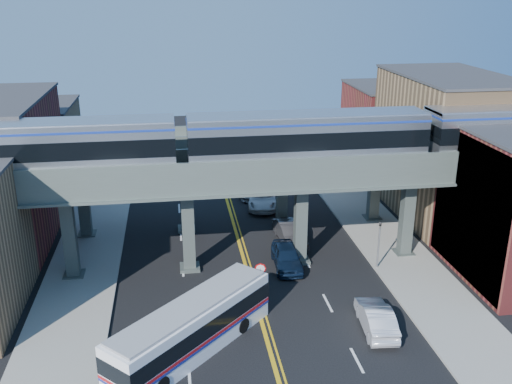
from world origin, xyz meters
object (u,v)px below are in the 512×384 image
Objects in this scene: stop_sign at (260,276)px; car_lane_d at (248,186)px; traffic_signal at (379,240)px; car_lane_a at (287,257)px; car_lane_b at (290,233)px; transit_train at (307,137)px; car_lane_c at (262,198)px; transit_bus at (192,328)px; car_parked_curb at (376,318)px.

stop_sign reaches higher than car_lane_d.
traffic_signal is 6.60m from car_lane_a.
traffic_signal is 7.67m from car_lane_b.
transit_train reaches higher than car_lane_c.
stop_sign is 6.60m from transit_bus.
car_lane_b reaches higher than car_parked_curb.
car_lane_a is at bearing -153.74° from transit_train.
transit_bus is 2.02× the size of car_parked_curb.
car_parked_curb is at bearing -76.59° from transit_train.
car_lane_d is at bearing 93.97° from car_lane_b.
stop_sign is at bearing -100.47° from car_lane_d.
transit_train reaches higher than traffic_signal.
transit_bus reaches higher than car_parked_curb.
car_lane_d is (6.44, 24.78, -0.63)m from transit_bus.
transit_bus is 1.68× the size of car_lane_d.
transit_bus is 25.61m from car_lane_d.
car_parked_curb is (3.59, -8.59, -0.04)m from car_lane_a.
transit_train reaches higher than car_lane_d.
transit_bus is at bearing 8.12° from car_parked_curb.
car_lane_a is (2.61, 4.32, -0.95)m from stop_sign.
stop_sign is at bearing -118.39° from car_lane_b.
car_lane_d is (-0.84, 3.49, 0.05)m from car_lane_c.
car_lane_b is (8.20, 13.24, -0.66)m from transit_bus.
car_lane_a is 0.99× the size of car_lane_b.
transit_bus reaches higher than car_lane_a.
transit_train is at bearing 157.83° from traffic_signal.
transit_bus is at bearing -109.49° from car_lane_d.
car_lane_a is at bearing 58.87° from stop_sign.
stop_sign is 0.56× the size of car_parked_curb.
traffic_signal is at bearing -9.64° from car_lane_a.
traffic_signal is (8.90, 3.00, 0.54)m from stop_sign.
transit_bus reaches higher than car_lane_c.
stop_sign is 7.59m from car_parked_curb.
transit_train reaches higher than stop_sign.
traffic_signal is at bearing -50.95° from car_lane_b.
transit_train is 15.21m from transit_bus.
car_lane_b is (3.70, 8.43, -0.97)m from stop_sign.
transit_train is 19.07× the size of stop_sign.
traffic_signal is 0.73× the size of car_lane_d.
car_lane_d is 24.61m from car_parked_curb.
car_lane_b is (-0.29, 3.43, -8.60)m from transit_train.
car_lane_c is (-1.22, 11.48, -8.62)m from transit_train.
transit_train is 14.41m from car_lane_c.
traffic_signal reaches higher than stop_sign.
car_lane_b is at bearing 94.86° from transit_train.
transit_bus is at bearing -133.12° from stop_sign.
stop_sign is 0.28× the size of transit_bus.
car_parked_curb is (2.50, -12.70, -0.02)m from car_lane_b.
car_parked_curb is at bearing -34.55° from stop_sign.
transit_bus is 15.59m from car_lane_b.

